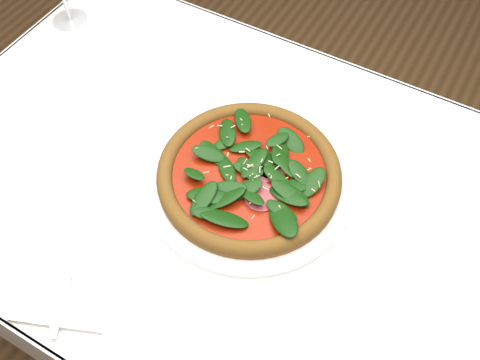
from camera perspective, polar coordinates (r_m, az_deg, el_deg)
The scene contains 6 objects.
ground at distance 1.65m, azimuth -1.04°, elevation -15.04°, with size 6.00×6.00×0.00m, color brown.
dining_table at distance 1.06m, azimuth -1.56°, elevation -3.14°, with size 1.21×0.81×0.75m.
plate at distance 0.97m, azimuth 0.96°, elevation 0.09°, with size 0.39×0.39×0.02m.
pizza at distance 0.95m, azimuth 0.98°, elevation 0.85°, with size 0.41×0.41×0.04m.
napkin at distance 0.90m, azimuth -18.49°, elevation -12.61°, with size 0.15×0.07×0.01m, color white.
fork at distance 0.91m, azimuth -18.26°, elevation -10.97°, with size 0.08×0.13×0.00m.
Camera 1 is at (0.30, -0.47, 1.56)m, focal length 40.00 mm.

